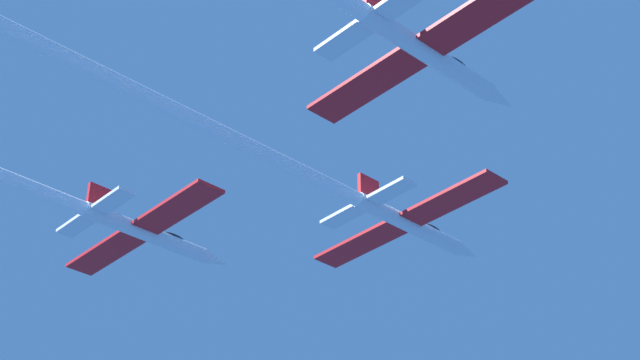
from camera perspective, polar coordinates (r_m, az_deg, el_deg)
jet_lead at (r=68.45m, az=-0.85°, el=0.38°), size 17.03×42.41×2.82m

